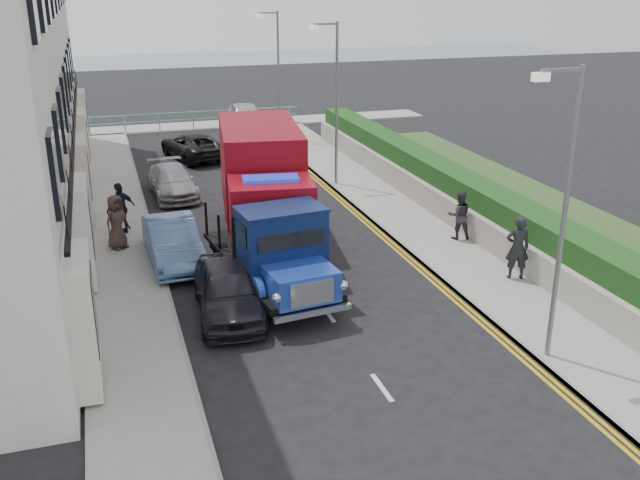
{
  "coord_description": "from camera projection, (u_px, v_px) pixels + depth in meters",
  "views": [
    {
      "loc": [
        -5.51,
        -14.86,
        8.72
      ],
      "look_at": [
        0.41,
        3.98,
        1.4
      ],
      "focal_mm": 40.0,
      "sensor_mm": 36.0,
      "label": 1
    }
  ],
  "objects": [
    {
      "name": "pedestrian_west_near",
      "position": [
        121.0,
        208.0,
        25.08
      ],
      "size": [
        1.17,
        0.91,
        1.86
      ],
      "primitive_type": "imported",
      "rotation": [
        0.0,
        0.0,
        3.63
      ],
      "color": "black",
      "rests_on": "pavement_west"
    },
    {
      "name": "seafront_car_right",
      "position": [
        246.0,
        117.0,
        42.58
      ],
      "size": [
        2.34,
        4.96,
        1.64
      ],
      "primitive_type": "imported",
      "rotation": [
        0.0,
        0.0,
        -0.08
      ],
      "color": "#B9B9BE",
      "rests_on": "ground"
    },
    {
      "name": "lamp_far",
      "position": [
        276.0,
        68.0,
        39.13
      ],
      "size": [
        1.23,
        0.18,
        7.0
      ],
      "color": "slate",
      "rests_on": "ground"
    },
    {
      "name": "promenade",
      "position": [
        192.0,
        126.0,
        43.79
      ],
      "size": [
        30.0,
        2.5,
        0.12
      ],
      "primitive_type": "cube",
      "color": "gray",
      "rests_on": "ground"
    },
    {
      "name": "pedestrian_west_far",
      "position": [
        117.0,
        222.0,
        23.71
      ],
      "size": [
        1.08,
        1.02,
        1.85
      ],
      "primitive_type": "imported",
      "rotation": [
        0.0,
        0.0,
        0.66
      ],
      "color": "#3E312D",
      "rests_on": "pavement_west"
    },
    {
      "name": "pedestrian_east_near",
      "position": [
        517.0,
        248.0,
        21.3
      ],
      "size": [
        0.83,
        0.66,
        1.97
      ],
      "primitive_type": "imported",
      "rotation": [
        0.0,
        0.0,
        2.84
      ],
      "color": "black",
      "rests_on": "pavement_east"
    },
    {
      "name": "bedford_lorry",
      "position": [
        279.0,
        258.0,
        20.05
      ],
      "size": [
        2.98,
        6.07,
        2.77
      ],
      "rotation": [
        0.0,
        0.0,
        0.12
      ],
      "color": "black",
      "rests_on": "ground"
    },
    {
      "name": "seafront_car_left",
      "position": [
        194.0,
        146.0,
        36.17
      ],
      "size": [
        3.31,
        5.12,
        1.31
      ],
      "primitive_type": "imported",
      "rotation": [
        0.0,
        0.0,
        3.4
      ],
      "color": "black",
      "rests_on": "ground"
    },
    {
      "name": "parked_car_front",
      "position": [
        228.0,
        290.0,
        19.35
      ],
      "size": [
        2.05,
        4.39,
        1.45
      ],
      "primitive_type": "imported",
      "rotation": [
        0.0,
        0.0,
        -0.08
      ],
      "color": "black",
      "rests_on": "ground"
    },
    {
      "name": "pavement_west",
      "position": [
        120.0,
        245.0,
        24.44
      ],
      "size": [
        2.4,
        38.0,
        0.12
      ],
      "primitive_type": "cube",
      "color": "gray",
      "rests_on": "ground"
    },
    {
      "name": "parked_car_rear",
      "position": [
        172.0,
        181.0,
        29.98
      ],
      "size": [
        1.93,
        4.32,
        1.23
      ],
      "primitive_type": "imported",
      "rotation": [
        0.0,
        0.0,
        0.05
      ],
      "color": "#9B9BA0",
      "rests_on": "ground"
    },
    {
      "name": "red_lorry",
      "position": [
        263.0,
        183.0,
        24.29
      ],
      "size": [
        3.58,
        7.83,
        3.96
      ],
      "rotation": [
        0.0,
        0.0,
        -0.14
      ],
      "color": "black",
      "rests_on": "ground"
    },
    {
      "name": "lamp_near",
      "position": [
        561.0,
        202.0,
        15.87
      ],
      "size": [
        1.23,
        0.18,
        7.0
      ],
      "color": "slate",
      "rests_on": "ground"
    },
    {
      "name": "seafront_railing",
      "position": [
        193.0,
        120.0,
        42.9
      ],
      "size": [
        13.0,
        0.08,
        1.11
      ],
      "color": "#59B2A5",
      "rests_on": "ground"
    },
    {
      "name": "parked_car_mid",
      "position": [
        173.0,
        242.0,
        22.87
      ],
      "size": [
        1.69,
        4.43,
        1.44
      ],
      "primitive_type": "imported",
      "rotation": [
        0.0,
        0.0,
        0.04
      ],
      "color": "#537BB3",
      "rests_on": "ground"
    },
    {
      "name": "sea_plane",
      "position": [
        149.0,
        69.0,
        71.55
      ],
      "size": [
        120.0,
        120.0,
        0.0
      ],
      "primitive_type": "plane",
      "color": "slate",
      "rests_on": "ground"
    },
    {
      "name": "lamp_mid",
      "position": [
        334.0,
        95.0,
        30.18
      ],
      "size": [
        1.23,
        0.18,
        7.0
      ],
      "color": "slate",
      "rests_on": "ground"
    },
    {
      "name": "pedestrian_east_far",
      "position": [
        459.0,
        215.0,
        24.62
      ],
      "size": [
        0.96,
        0.83,
        1.7
      ],
      "primitive_type": "imported",
      "rotation": [
        0.0,
        0.0,
        2.89
      ],
      "color": "#322D37",
      "rests_on": "pavement_east"
    },
    {
      "name": "pavement_east",
      "position": [
        402.0,
        216.0,
        27.39
      ],
      "size": [
        2.6,
        38.0,
        0.12
      ],
      "primitive_type": "cube",
      "color": "gray",
      "rests_on": "ground"
    },
    {
      "name": "garden_east",
      "position": [
        448.0,
        191.0,
        27.64
      ],
      "size": [
        1.45,
        28.0,
        1.75
      ],
      "color": "#B2AD9E",
      "rests_on": "ground"
    },
    {
      "name": "ground",
      "position": [
        352.0,
        347.0,
        17.87
      ],
      "size": [
        120.0,
        120.0,
        0.0
      ],
      "primitive_type": "plane",
      "color": "black",
      "rests_on": "ground"
    }
  ]
}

